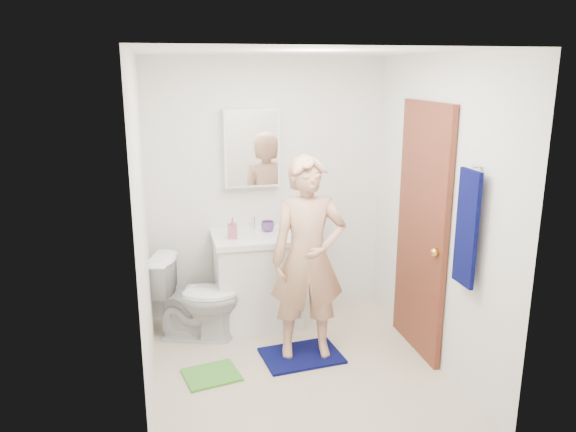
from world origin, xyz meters
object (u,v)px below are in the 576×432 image
at_px(soap_dispenser, 233,228).
at_px(toothbrush_cup, 268,226).
at_px(medicine_cabinet, 251,148).
at_px(vanity_cabinet, 258,282).
at_px(toilet, 196,297).
at_px(towel, 467,228).
at_px(man, 308,259).

bearing_deg(soap_dispenser, toothbrush_cup, 21.12).
bearing_deg(medicine_cabinet, vanity_cabinet, -90.00).
distance_m(soap_dispenser, toothbrush_cup, 0.37).
xyz_separation_m(vanity_cabinet, medicine_cabinet, (0.00, 0.22, 1.20)).
bearing_deg(toilet, towel, -109.60).
xyz_separation_m(vanity_cabinet, toilet, (-0.57, -0.17, -0.03)).
height_order(towel, man, man).
height_order(vanity_cabinet, toilet, vanity_cabinet).
distance_m(toothbrush_cup, man, 0.80).
bearing_deg(vanity_cabinet, towel, -51.53).
bearing_deg(towel, toilet, 143.12).
bearing_deg(toilet, medicine_cabinet, -38.02).
bearing_deg(toilet, soap_dispenser, -54.22).
height_order(towel, toilet, towel).
distance_m(towel, toothbrush_cup, 1.92).
bearing_deg(vanity_cabinet, man, -67.82).
height_order(soap_dispenser, man, man).
distance_m(towel, toilet, 2.36).
bearing_deg(toilet, man, -104.51).
bearing_deg(towel, man, 138.79).
bearing_deg(soap_dispenser, man, -51.79).
bearing_deg(toothbrush_cup, toilet, -160.20).
distance_m(medicine_cabinet, toothbrush_cup, 0.73).
bearing_deg(medicine_cabinet, toothbrush_cup, -52.50).
bearing_deg(soap_dispenser, towel, -45.54).
bearing_deg(man, medicine_cabinet, 114.26).
relative_size(vanity_cabinet, medicine_cabinet, 1.14).
relative_size(toilet, toothbrush_cup, 6.15).
bearing_deg(vanity_cabinet, toothbrush_cup, 33.65).
distance_m(toilet, man, 1.11).
height_order(medicine_cabinet, soap_dispenser, medicine_cabinet).
xyz_separation_m(medicine_cabinet, towel, (1.18, -1.71, -0.35)).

